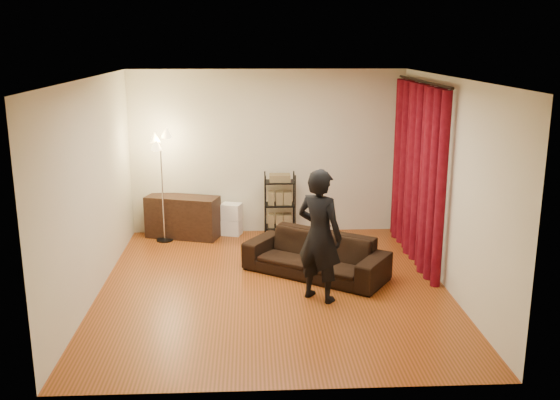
{
  "coord_description": "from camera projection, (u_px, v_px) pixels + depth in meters",
  "views": [
    {
      "loc": [
        -0.29,
        -7.64,
        3.14
      ],
      "look_at": [
        0.1,
        0.3,
        1.1
      ],
      "focal_mm": 40.0,
      "sensor_mm": 36.0,
      "label": 1
    }
  ],
  "objects": [
    {
      "name": "ceiling",
      "position": [
        273.0,
        78.0,
        7.52
      ],
      "size": [
        5.0,
        5.0,
        0.0
      ],
      "primitive_type": "plane",
      "rotation": [
        3.14,
        0.0,
        0.0
      ],
      "color": "white",
      "rests_on": "ground"
    },
    {
      "name": "wire_shelf",
      "position": [
        280.0,
        205.0,
        10.22
      ],
      "size": [
        0.56,
        0.46,
        1.05
      ],
      "primitive_type": null,
      "rotation": [
        0.0,
        0.0,
        0.3
      ],
      "color": "black",
      "rests_on": "ground"
    },
    {
      "name": "floor_lamp",
      "position": [
        162.0,
        188.0,
        9.86
      ],
      "size": [
        0.38,
        0.38,
        1.76
      ],
      "primitive_type": null,
      "rotation": [
        0.0,
        0.0,
        -0.24
      ],
      "color": "silver",
      "rests_on": "ground"
    },
    {
      "name": "curtain",
      "position": [
        416.0,
        173.0,
        9.06
      ],
      "size": [
        0.22,
        2.65,
        2.55
      ],
      "primitive_type": null,
      "color": "maroon",
      "rests_on": "ground"
    },
    {
      "name": "wall_right",
      "position": [
        449.0,
        185.0,
        7.96
      ],
      "size": [
        0.0,
        5.0,
        5.0
      ],
      "primitive_type": "plane",
      "rotation": [
        1.57,
        0.0,
        -1.57
      ],
      "color": "beige",
      "rests_on": "ground"
    },
    {
      "name": "wall_left",
      "position": [
        93.0,
        189.0,
        7.74
      ],
      "size": [
        0.0,
        5.0,
        5.0
      ],
      "primitive_type": "plane",
      "rotation": [
        1.57,
        0.0,
        1.57
      ],
      "color": "beige",
      "rests_on": "ground"
    },
    {
      "name": "person",
      "position": [
        319.0,
        235.0,
        7.6
      ],
      "size": [
        0.72,
        0.69,
        1.66
      ],
      "primitive_type": "imported",
      "rotation": [
        0.0,
        0.0,
        2.48
      ],
      "color": "black",
      "rests_on": "ground"
    },
    {
      "name": "floor",
      "position": [
        274.0,
        287.0,
        8.19
      ],
      "size": [
        5.0,
        5.0,
        0.0
      ],
      "primitive_type": "plane",
      "color": "#93411D",
      "rests_on": "ground"
    },
    {
      "name": "curtain_rod",
      "position": [
        423.0,
        82.0,
        8.74
      ],
      "size": [
        0.04,
        2.65,
        0.04
      ],
      "primitive_type": "cylinder",
      "rotation": [
        1.57,
        0.0,
        0.0
      ],
      "color": "black",
      "rests_on": "wall_right"
    },
    {
      "name": "storage_boxes",
      "position": [
        231.0,
        219.0,
        10.33
      ],
      "size": [
        0.39,
        0.35,
        0.53
      ],
      "primitive_type": null,
      "rotation": [
        0.0,
        0.0,
        -0.32
      ],
      "color": "silver",
      "rests_on": "ground"
    },
    {
      "name": "sofa",
      "position": [
        316.0,
        255.0,
        8.54
      ],
      "size": [
        2.05,
        1.73,
        0.57
      ],
      "primitive_type": "imported",
      "rotation": [
        0.0,
        0.0,
        -0.59
      ],
      "color": "black",
      "rests_on": "ground"
    },
    {
      "name": "wall_front",
      "position": [
        284.0,
        252.0,
        5.43
      ],
      "size": [
        5.0,
        0.0,
        5.0
      ],
      "primitive_type": "plane",
      "rotation": [
        -1.57,
        0.0,
        0.0
      ],
      "color": "beige",
      "rests_on": "ground"
    },
    {
      "name": "media_cabinet",
      "position": [
        183.0,
        217.0,
        10.19
      ],
      "size": [
        1.25,
        0.76,
        0.68
      ],
      "primitive_type": "cube",
      "rotation": [
        0.0,
        0.0,
        -0.29
      ],
      "color": "black",
      "rests_on": "ground"
    },
    {
      "name": "wall_back",
      "position": [
        267.0,
        152.0,
        10.27
      ],
      "size": [
        5.0,
        0.0,
        5.0
      ],
      "primitive_type": "plane",
      "rotation": [
        1.57,
        0.0,
        0.0
      ],
      "color": "beige",
      "rests_on": "ground"
    }
  ]
}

